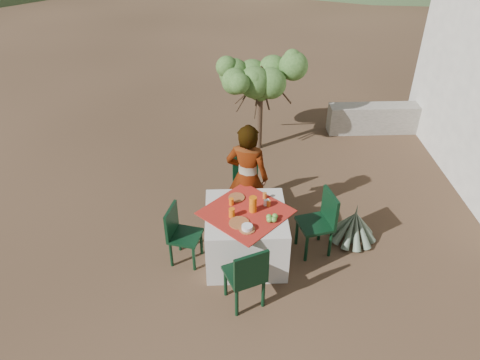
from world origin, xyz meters
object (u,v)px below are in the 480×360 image
Objects in this scene: shrub_tree at (263,82)px; agave at (354,226)px; juice_pitcher at (253,204)px; chair_left at (180,232)px; chair_far at (247,180)px; chair_near at (247,275)px; person at (247,178)px; chair_right at (321,220)px; table at (246,235)px.

shrub_tree is 2.33× the size of agave.
shrub_tree is 7.51× the size of juice_pitcher.
chair_left is 3.29m from shrub_tree.
chair_near is (-0.10, -1.95, 0.04)m from chair_far.
chair_left is at bearing 54.63° from person.
chair_near is 0.92m from juice_pitcher.
juice_pitcher is (0.02, -1.11, 0.40)m from chair_far.
agave is at bearing 10.89° from juice_pitcher.
chair_far is at bearing 149.78° from agave.
chair_near is 1.00× the size of chair_right.
shrub_tree is (0.44, 2.91, 0.88)m from table.
juice_pitcher is at bearing -72.52° from chair_left.
shrub_tree is at bearing -118.58° from chair_near.
chair_far is 1.22× the size of agave.
chair_far reaches higher than agave.
chair_right is 2.95m from shrub_tree.
table is 1.57× the size of chair_left.
table is 0.84m from chair_near.
chair_left is 1.02m from juice_pitcher.
table is at bearing 102.59° from person.
chair_near is at bearing -60.57° from chair_right.
chair_near is 0.56× the size of person.
table is at bearing -98.54° from shrub_tree.
juice_pitcher reaches higher than table.
chair_near is (-0.03, -0.83, 0.12)m from table.
juice_pitcher is at bearing -119.22° from chair_near.
chair_far is at bearing -151.03° from chair_right.
agave is at bearing 10.69° from table.
chair_right is at bearing 6.59° from table.
chair_left is 1.19m from person.
chair_right is at bearing -158.70° from chair_near.
chair_far is 1.18m from juice_pitcher.
table is 3.07m from shrub_tree.
shrub_tree is at bearing 81.46° from table.
person is at bearing -36.14° from chair_left.
shrub_tree reaches higher than chair_right.
person is at bearing 93.04° from juice_pitcher.
shrub_tree is at bearing -7.64° from chair_left.
shrub_tree is at bearing 83.12° from juice_pitcher.
table reaches higher than agave.
chair_right is (1.84, 0.13, 0.04)m from chair_left.
chair_far is at bearing -75.79° from person.
shrub_tree is at bearing 68.10° from chair_far.
juice_pitcher reaches higher than chair_right.
table is at bearing -104.01° from chair_far.
chair_right is 1.32× the size of agave.
chair_near reaches higher than chair_left.
shrub_tree reaches higher than chair_far.
chair_left is (-0.82, 0.82, -0.04)m from chair_near.
chair_left is at bearing -66.39° from chair_near.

